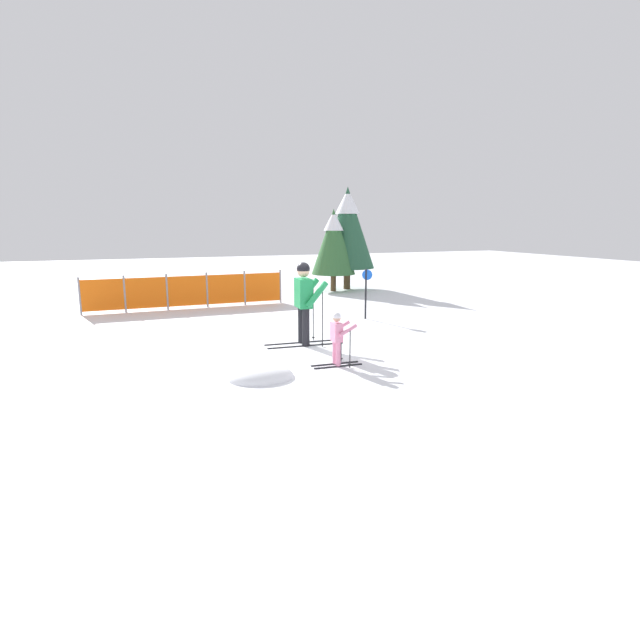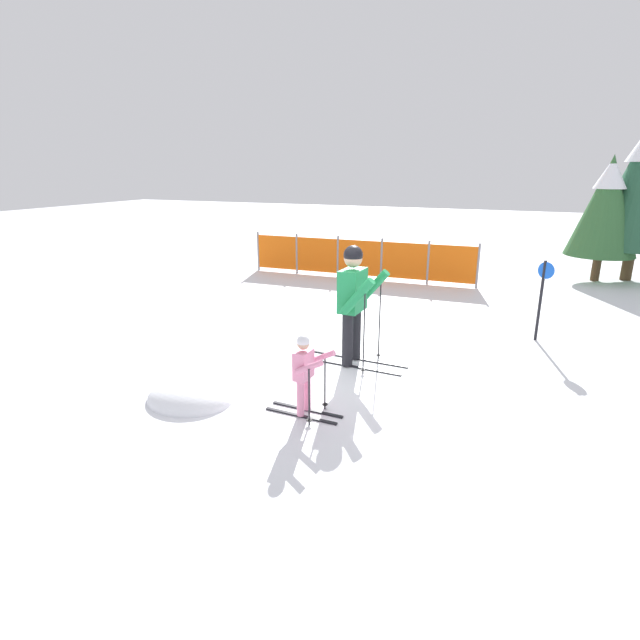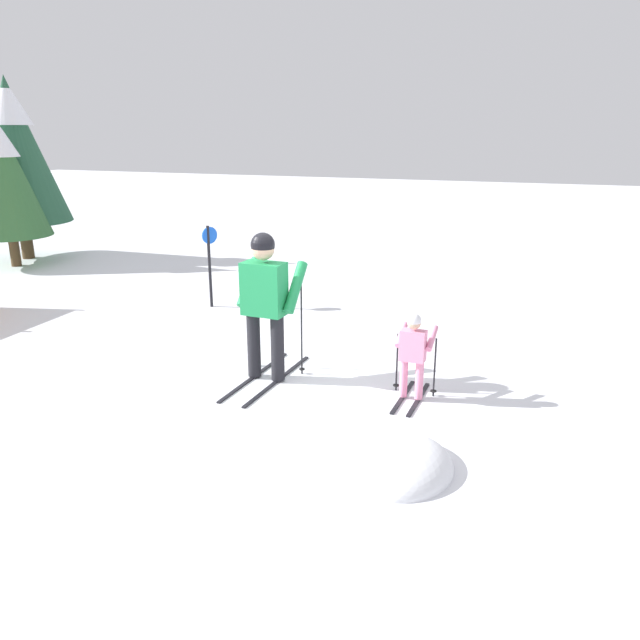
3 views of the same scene
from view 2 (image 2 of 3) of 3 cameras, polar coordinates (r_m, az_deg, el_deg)
name	(u,v)px [view 2 (image 2 of 3)]	position (r m, az deg, el deg)	size (l,w,h in m)	color
ground_plane	(331,365)	(7.51, 1.25, -5.20)	(60.00, 60.00, 0.00)	white
skier_adult	(354,295)	(7.29, 3.89, 2.88)	(1.70, 0.77, 1.79)	black
skier_child	(305,369)	(5.87, -1.73, -5.63)	(0.95, 0.51, 1.00)	black
safety_fence	(359,258)	(13.28, 4.52, 7.10)	(6.07, 0.17, 1.10)	gray
conifer_far	(607,204)	(14.66, 29.94, 11.38)	(1.69, 1.69, 3.14)	#4C3823
trail_marker	(542,292)	(9.12, 24.04, 2.97)	(0.25, 0.15, 1.38)	black
snow_mound	(191,399)	(6.67, -14.54, -8.77)	(1.15, 0.97, 0.46)	white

